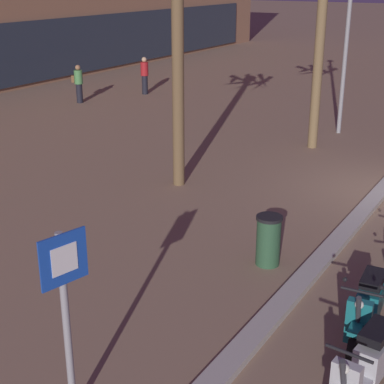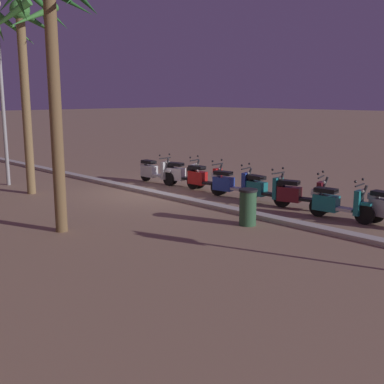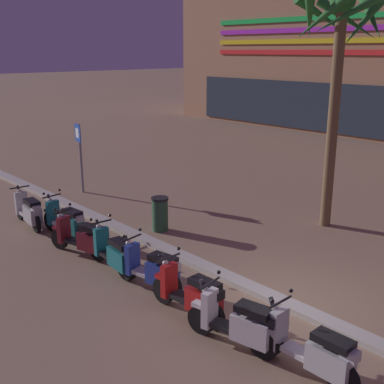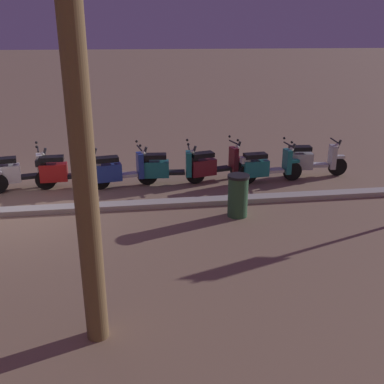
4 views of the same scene
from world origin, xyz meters
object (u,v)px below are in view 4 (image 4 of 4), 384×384
(scooter_teal_second_in_line, at_px, (166,168))
(scooter_blue_mid_front, at_px, (118,171))
(scooter_teal_lead_nearest, at_px, (266,166))
(scooter_red_tail_end, at_px, (65,171))
(litter_bin, at_px, (238,195))
(scooter_white_last_in_row, at_px, (17,172))
(scooter_silver_mid_rear, at_px, (310,160))
(scooter_maroon_gap_after_mid, at_px, (213,165))

(scooter_teal_second_in_line, height_order, scooter_blue_mid_front, same)
(scooter_teal_lead_nearest, height_order, scooter_red_tail_end, same)
(scooter_blue_mid_front, bearing_deg, litter_bin, 138.57)
(scooter_white_last_in_row, bearing_deg, scooter_silver_mid_rear, 179.95)
(scooter_white_last_in_row, bearing_deg, litter_bin, 153.97)
(scooter_silver_mid_rear, distance_m, scooter_maroon_gap_after_mid, 2.79)
(scooter_teal_second_in_line, distance_m, scooter_red_tail_end, 2.63)
(scooter_teal_lead_nearest, bearing_deg, scooter_red_tail_end, -3.22)
(litter_bin, bearing_deg, scooter_blue_mid_front, -41.43)
(litter_bin, bearing_deg, scooter_maroon_gap_after_mid, -87.96)
(scooter_maroon_gap_after_mid, distance_m, scooter_red_tail_end, 3.90)
(scooter_maroon_gap_after_mid, xyz_separation_m, litter_bin, (-0.09, 2.47, 0.03))
(scooter_teal_second_in_line, distance_m, scooter_white_last_in_row, 3.84)
(scooter_silver_mid_rear, bearing_deg, scooter_teal_second_in_line, 1.77)
(scooter_teal_second_in_line, bearing_deg, scooter_silver_mid_rear, -178.23)
(scooter_blue_mid_front, bearing_deg, scooter_teal_lead_nearest, 177.66)
(scooter_maroon_gap_after_mid, relative_size, scooter_blue_mid_front, 1.03)
(scooter_silver_mid_rear, height_order, scooter_teal_second_in_line, scooter_teal_second_in_line)
(scooter_silver_mid_rear, relative_size, scooter_maroon_gap_after_mid, 1.01)
(scooter_silver_mid_rear, relative_size, scooter_teal_second_in_line, 1.03)
(scooter_teal_second_in_line, bearing_deg, scooter_white_last_in_row, -1.97)
(scooter_teal_second_in_line, height_order, scooter_red_tail_end, same)
(litter_bin, bearing_deg, scooter_silver_mid_rear, -136.86)
(scooter_silver_mid_rear, relative_size, scooter_teal_lead_nearest, 1.01)
(scooter_teal_second_in_line, bearing_deg, scooter_red_tail_end, -0.97)
(scooter_maroon_gap_after_mid, bearing_deg, litter_bin, 92.04)
(scooter_silver_mid_rear, xyz_separation_m, litter_bin, (2.70, 2.53, 0.02))
(scooter_blue_mid_front, xyz_separation_m, litter_bin, (-2.62, 2.31, 0.03))
(scooter_red_tail_end, bearing_deg, scooter_maroon_gap_after_mid, -179.72)
(scooter_blue_mid_front, relative_size, scooter_white_last_in_row, 1.01)
(scooter_silver_mid_rear, bearing_deg, litter_bin, 43.14)
(scooter_silver_mid_rear, height_order, scooter_teal_lead_nearest, scooter_teal_lead_nearest)
(scooter_blue_mid_front, bearing_deg, scooter_red_tail_end, -5.76)
(scooter_red_tail_end, xyz_separation_m, scooter_white_last_in_row, (1.21, -0.09, -0.00))
(scooter_red_tail_end, height_order, scooter_white_last_in_row, same)
(scooter_maroon_gap_after_mid, relative_size, scooter_white_last_in_row, 1.04)
(litter_bin, bearing_deg, scooter_red_tail_end, -31.60)
(scooter_teal_lead_nearest, height_order, scooter_maroon_gap_after_mid, same)
(scooter_teal_second_in_line, xyz_separation_m, scooter_blue_mid_front, (1.26, 0.09, 0.00))
(scooter_teal_lead_nearest, bearing_deg, scooter_silver_mid_rear, -164.93)
(scooter_maroon_gap_after_mid, height_order, scooter_blue_mid_front, same)
(scooter_blue_mid_front, bearing_deg, scooter_maroon_gap_after_mid, -176.47)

